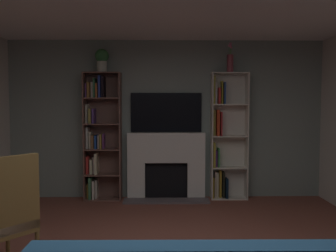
# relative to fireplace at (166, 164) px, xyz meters

# --- Properties ---
(wall_back_accent) EXTENTS (5.39, 0.06, 2.65)m
(wall_back_accent) POSITION_rel_fireplace_xyz_m (0.00, 0.13, 0.75)
(wall_back_accent) COLOR gray
(wall_back_accent) RESTS_ON ground_plane
(fireplace) EXTENTS (1.40, 0.48, 1.11)m
(fireplace) POSITION_rel_fireplace_xyz_m (0.00, 0.00, 0.00)
(fireplace) COLOR silver
(fireplace) RESTS_ON ground_plane
(tv) EXTENTS (1.19, 0.06, 0.66)m
(tv) POSITION_rel_fireplace_xyz_m (0.00, 0.07, 0.87)
(tv) COLOR black
(tv) RESTS_ON fireplace
(bookshelf_left) EXTENTS (0.60, 0.31, 2.11)m
(bookshelf_left) POSITION_rel_fireplace_xyz_m (-1.12, -0.02, 0.49)
(bookshelf_left) COLOR brown
(bookshelf_left) RESTS_ON ground_plane
(bookshelf_right) EXTENTS (0.60, 0.26, 2.11)m
(bookshelf_right) POSITION_rel_fireplace_xyz_m (0.98, 0.00, 0.43)
(bookshelf_right) COLOR silver
(bookshelf_right) RESTS_ON ground_plane
(potted_plant) EXTENTS (0.22, 0.22, 0.38)m
(potted_plant) POSITION_rel_fireplace_xyz_m (-1.05, -0.05, 1.75)
(potted_plant) COLOR beige
(potted_plant) RESTS_ON bookshelf_left
(vase_with_flowers) EXTENTS (0.10, 0.10, 0.49)m
(vase_with_flowers) POSITION_rel_fireplace_xyz_m (1.05, -0.05, 1.71)
(vase_with_flowers) COLOR #983C48
(vase_with_flowers) RESTS_ON bookshelf_right
(armchair) EXTENTS (0.83, 0.82, 1.14)m
(armchair) POSITION_rel_fireplace_xyz_m (-1.58, -2.75, -0.02)
(armchair) COLOR brown
(armchair) RESTS_ON ground_plane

